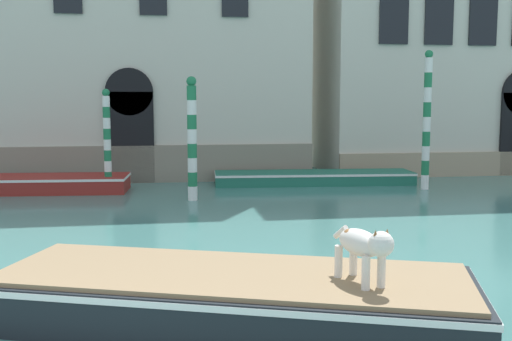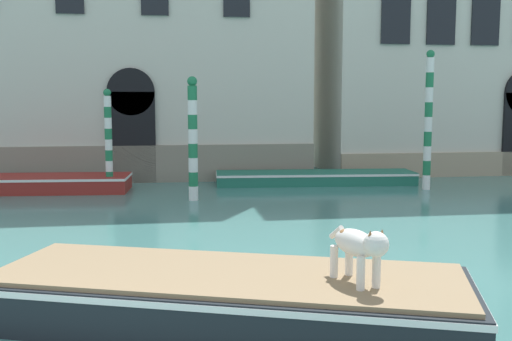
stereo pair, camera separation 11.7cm
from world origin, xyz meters
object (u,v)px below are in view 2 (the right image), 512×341
Objects in this scene: boat_moored_near_palazzo at (53,183)px; dog_on_deck at (359,245)px; mooring_pole_0 at (193,138)px; mooring_pole_4 at (428,120)px; mooring_pole_2 at (109,141)px; boat_foreground at (228,296)px; boat_moored_far at (315,177)px.

dog_on_deck is at bearing -61.17° from boat_moored_near_palazzo.
mooring_pole_0 is at bearing 171.46° from dog_on_deck.
mooring_pole_4 is (7.72, 1.03, 0.46)m from mooring_pole_0.
boat_moored_near_palazzo is 2.35m from mooring_pole_2.
boat_foreground is 13.49m from mooring_pole_4.
dog_on_deck reaches higher than boat_foreground.
mooring_pole_2 reaches higher than boat_moored_near_palazzo.
boat_moored_far is (8.80, 0.46, -0.04)m from boat_moored_near_palazzo.
dog_on_deck is 0.33× the size of mooring_pole_2.
mooring_pole_4 is (3.33, -1.76, 2.06)m from boat_moored_far.
boat_foreground is 0.95× the size of boat_moored_far.
boat_moored_near_palazzo is (-4.45, 12.23, -0.09)m from boat_foreground.
boat_moored_far is 1.55× the size of mooring_pole_4.
boat_foreground is 13.01m from boat_moored_near_palazzo.
boat_foreground reaches higher than boat_moored_far.
dog_on_deck is at bearing -6.62° from boat_foreground.
mooring_pole_2 is (-6.98, -0.96, 1.43)m from boat_moored_far.
mooring_pole_4 reaches higher than boat_moored_near_palazzo.
boat_moored_near_palazzo is 12.37m from mooring_pole_4.
mooring_pole_4 reaches higher than boat_moored_far.
mooring_pole_0 reaches higher than boat_moored_far.
boat_foreground is 10.00m from mooring_pole_0.
boat_foreground is 2.04× the size of mooring_pole_2.
boat_moored_near_palazzo is at bearing 164.47° from mooring_pole_2.
boat_moored_near_palazzo is 1.36× the size of mooring_pole_0.
boat_foreground is at bearing -89.82° from mooring_pole_0.
mooring_pole_0 is at bearing -172.41° from mooring_pole_4.
boat_foreground is 12.08m from mooring_pole_2.
boat_moored_near_palazzo is at bearing -173.00° from boat_moored_far.
mooring_pole_0 is (-0.03, 9.89, 1.47)m from boat_foreground.
mooring_pole_4 is at bearing 7.59° from mooring_pole_0.
boat_moored_near_palazzo is 8.82m from boat_moored_far.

